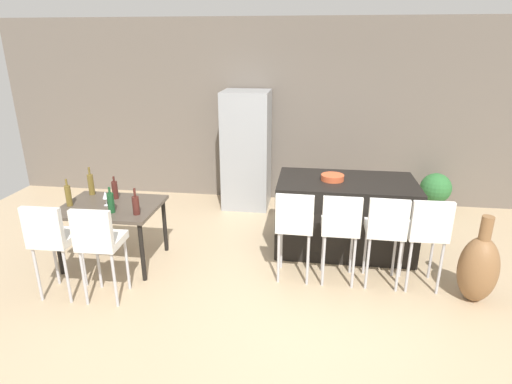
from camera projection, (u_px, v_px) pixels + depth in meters
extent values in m
plane|color=tan|center=(287.00, 277.00, 4.80)|extent=(10.00, 10.00, 0.00)
cube|color=#665B51|center=(301.00, 113.00, 6.76)|extent=(10.00, 0.12, 2.90)
cube|color=black|center=(344.00, 215.00, 5.34)|extent=(1.70, 0.95, 0.92)
cube|color=silver|center=(295.00, 224.00, 4.62)|extent=(0.41, 0.41, 0.08)
cube|color=silver|center=(295.00, 211.00, 4.38)|extent=(0.40, 0.07, 0.36)
cylinder|color=#B2B2B7|center=(281.00, 244.00, 4.91)|extent=(0.03, 0.03, 0.61)
cylinder|color=#B2B2B7|center=(309.00, 246.00, 4.86)|extent=(0.03, 0.03, 0.61)
cylinder|color=#B2B2B7|center=(278.00, 258.00, 4.61)|extent=(0.03, 0.03, 0.61)
cylinder|color=#B2B2B7|center=(308.00, 260.00, 4.56)|extent=(0.03, 0.03, 0.61)
cube|color=silver|center=(340.00, 226.00, 4.55)|extent=(0.40, 0.40, 0.08)
cube|color=silver|center=(342.00, 214.00, 4.32)|extent=(0.40, 0.06, 0.36)
cylinder|color=#B2B2B7|center=(323.00, 247.00, 4.84)|extent=(0.03, 0.03, 0.61)
cylinder|color=#B2B2B7|center=(351.00, 249.00, 4.80)|extent=(0.03, 0.03, 0.61)
cylinder|color=#B2B2B7|center=(323.00, 261.00, 4.54)|extent=(0.03, 0.03, 0.61)
cylinder|color=#B2B2B7|center=(354.00, 263.00, 4.50)|extent=(0.03, 0.03, 0.61)
cube|color=silver|center=(385.00, 229.00, 4.49)|extent=(0.41, 0.41, 0.08)
cube|color=silver|center=(389.00, 216.00, 4.26)|extent=(0.40, 0.07, 0.36)
cylinder|color=#B2B2B7|center=(365.00, 250.00, 4.78)|extent=(0.03, 0.03, 0.61)
cylinder|color=#B2B2B7|center=(394.00, 252.00, 4.73)|extent=(0.03, 0.03, 0.61)
cylinder|color=#B2B2B7|center=(368.00, 264.00, 4.48)|extent=(0.03, 0.03, 0.61)
cylinder|color=#B2B2B7|center=(399.00, 266.00, 4.44)|extent=(0.03, 0.03, 0.61)
cube|color=silver|center=(425.00, 231.00, 4.44)|extent=(0.41, 0.41, 0.08)
cube|color=silver|center=(432.00, 219.00, 4.20)|extent=(0.40, 0.07, 0.36)
cylinder|color=#B2B2B7|center=(402.00, 252.00, 4.72)|extent=(0.03, 0.03, 0.61)
cylinder|color=#B2B2B7|center=(431.00, 254.00, 4.69)|extent=(0.03, 0.03, 0.61)
cylinder|color=#B2B2B7|center=(409.00, 267.00, 4.42)|extent=(0.03, 0.03, 0.61)
cylinder|color=#B2B2B7|center=(440.00, 268.00, 4.39)|extent=(0.03, 0.03, 0.61)
cube|color=#4C4238|center=(111.00, 207.00, 4.91)|extent=(1.12, 0.85, 0.04)
cylinder|color=black|center=(91.00, 221.00, 5.44)|extent=(0.05, 0.05, 0.70)
cylinder|color=black|center=(165.00, 225.00, 5.31)|extent=(0.05, 0.05, 0.70)
cylinder|color=black|center=(58.00, 246.00, 4.76)|extent=(0.05, 0.05, 0.70)
cylinder|color=black|center=(142.00, 252.00, 4.63)|extent=(0.05, 0.05, 0.70)
cube|color=silver|center=(56.00, 238.00, 4.29)|extent=(0.41, 0.41, 0.08)
cube|color=silver|center=(42.00, 225.00, 4.06)|extent=(0.40, 0.07, 0.36)
cylinder|color=#B2B2B7|center=(55.00, 259.00, 4.58)|extent=(0.03, 0.03, 0.61)
cylinder|color=#B2B2B7|center=(83.00, 261.00, 4.54)|extent=(0.03, 0.03, 0.61)
cylinder|color=#B2B2B7|center=(38.00, 274.00, 4.28)|extent=(0.03, 0.03, 0.61)
cylinder|color=#B2B2B7|center=(67.00, 276.00, 4.24)|extent=(0.03, 0.03, 0.61)
cube|color=silver|center=(102.00, 241.00, 4.22)|extent=(0.41, 0.41, 0.08)
cube|color=silver|center=(91.00, 228.00, 3.99)|extent=(0.40, 0.07, 0.36)
cylinder|color=#B2B2B7|center=(98.00, 262.00, 4.51)|extent=(0.03, 0.03, 0.61)
cylinder|color=#B2B2B7|center=(127.00, 264.00, 4.48)|extent=(0.03, 0.03, 0.61)
cylinder|color=#B2B2B7|center=(84.00, 278.00, 4.21)|extent=(0.03, 0.03, 0.61)
cylinder|color=#B2B2B7|center=(115.00, 280.00, 4.18)|extent=(0.03, 0.03, 0.61)
cylinder|color=#471E19|center=(115.00, 190.00, 5.07)|extent=(0.07, 0.07, 0.22)
cylinder|color=#471E19|center=(114.00, 179.00, 5.02)|extent=(0.02, 0.02, 0.06)
cylinder|color=brown|center=(68.00, 196.00, 4.85)|extent=(0.07, 0.07, 0.24)
cylinder|color=brown|center=(66.00, 182.00, 4.79)|extent=(0.02, 0.02, 0.08)
cylinder|color=brown|center=(91.00, 185.00, 5.20)|extent=(0.07, 0.07, 0.26)
cylinder|color=brown|center=(89.00, 171.00, 5.14)|extent=(0.03, 0.03, 0.09)
cylinder|color=#471E19|center=(136.00, 206.00, 4.61)|extent=(0.08, 0.08, 0.21)
cylinder|color=#471E19|center=(135.00, 193.00, 4.56)|extent=(0.03, 0.03, 0.10)
cylinder|color=#194723|center=(111.00, 203.00, 4.66)|extent=(0.07, 0.07, 0.23)
cylinder|color=#194723|center=(109.00, 190.00, 4.61)|extent=(0.03, 0.03, 0.07)
cylinder|color=silver|center=(107.00, 205.00, 4.89)|extent=(0.06, 0.06, 0.00)
cylinder|color=silver|center=(106.00, 202.00, 4.88)|extent=(0.01, 0.01, 0.08)
cone|color=silver|center=(105.00, 195.00, 4.85)|extent=(0.07, 0.07, 0.09)
cube|color=#939699|center=(247.00, 150.00, 6.63)|extent=(0.72, 0.68, 1.84)
cylinder|color=#C6512D|center=(332.00, 177.00, 5.19)|extent=(0.28, 0.28, 0.07)
ellipsoid|color=brown|center=(478.00, 269.00, 4.27)|extent=(0.39, 0.39, 0.71)
cylinder|color=brown|center=(486.00, 228.00, 4.11)|extent=(0.12, 0.12, 0.25)
cylinder|color=beige|center=(433.00, 207.00, 6.52)|extent=(0.24, 0.24, 0.22)
sphere|color=#2D6B33|center=(436.00, 188.00, 6.41)|extent=(0.46, 0.46, 0.46)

